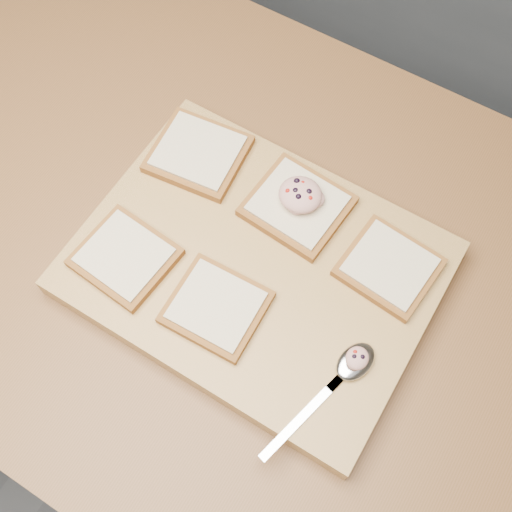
{
  "coord_description": "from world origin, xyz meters",
  "views": [
    {
      "loc": [
        0.18,
        -0.32,
        1.7
      ],
      "look_at": [
        -0.0,
        -0.02,
        0.96
      ],
      "focal_mm": 45.0,
      "sensor_mm": 36.0,
      "label": 1
    }
  ],
  "objects": [
    {
      "name": "ground",
      "position": [
        0.0,
        0.0,
        0.0
      ],
      "size": [
        4.0,
        4.0,
        0.0
      ],
      "primitive_type": "plane",
      "color": "#515459",
      "rests_on": "ground"
    },
    {
      "name": "island_counter",
      "position": [
        0.0,
        0.0,
        0.45
      ],
      "size": [
        2.0,
        0.8,
        0.9
      ],
      "color": "slate",
      "rests_on": "ground"
    },
    {
      "name": "cutting_board",
      "position": [
        -0.0,
        -0.02,
        0.92
      ],
      "size": [
        0.46,
        0.35,
        0.04
      ],
      "primitive_type": "cube",
      "color": "tan",
      "rests_on": "island_counter"
    },
    {
      "name": "bread_far_left",
      "position": [
        -0.16,
        0.07,
        0.94
      ],
      "size": [
        0.14,
        0.13,
        0.02
      ],
      "color": "brown",
      "rests_on": "cutting_board"
    },
    {
      "name": "bread_far_center",
      "position": [
        0.0,
        0.07,
        0.94
      ],
      "size": [
        0.13,
        0.12,
        0.02
      ],
      "color": "brown",
      "rests_on": "cutting_board"
    },
    {
      "name": "bread_far_right",
      "position": [
        0.15,
        0.06,
        0.94
      ],
      "size": [
        0.12,
        0.11,
        0.02
      ],
      "color": "brown",
      "rests_on": "cutting_board"
    },
    {
      "name": "bread_near_left",
      "position": [
        -0.15,
        -0.11,
        0.94
      ],
      "size": [
        0.12,
        0.11,
        0.02
      ],
      "color": "brown",
      "rests_on": "cutting_board"
    },
    {
      "name": "bread_near_center",
      "position": [
        -0.01,
        -0.1,
        0.94
      ],
      "size": [
        0.12,
        0.11,
        0.02
      ],
      "color": "brown",
      "rests_on": "cutting_board"
    },
    {
      "name": "tuna_salad_dollop",
      "position": [
        0.0,
        0.08,
        0.97
      ],
      "size": [
        0.06,
        0.06,
        0.03
      ],
      "color": "tan",
      "rests_on": "bread_far_center"
    },
    {
      "name": "spoon",
      "position": [
        0.17,
        -0.09,
        0.94
      ],
      "size": [
        0.07,
        0.19,
        0.01
      ],
      "color": "silver",
      "rests_on": "cutting_board"
    },
    {
      "name": "spoon_salad",
      "position": [
        0.17,
        -0.08,
        0.96
      ],
      "size": [
        0.03,
        0.03,
        0.02
      ],
      "color": "tan",
      "rests_on": "spoon"
    }
  ]
}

